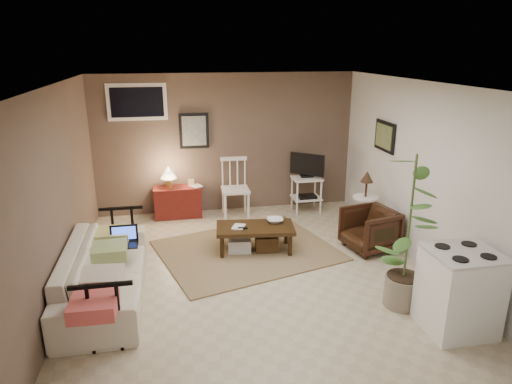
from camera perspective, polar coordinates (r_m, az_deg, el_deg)
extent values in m
plane|color=#C1B293|center=(6.04, -0.39, -10.00)|extent=(5.00, 5.00, 0.00)
cube|color=black|center=(7.86, -7.75, 7.59)|extent=(0.50, 0.03, 0.60)
cube|color=black|center=(7.19, 15.80, 6.72)|extent=(0.03, 0.60, 0.45)
cube|color=white|center=(7.79, -14.64, 10.82)|extent=(0.96, 0.03, 0.60)
cube|color=#89774F|center=(6.62, -1.13, -7.30)|extent=(2.78, 2.45, 0.02)
cube|color=#331F0D|center=(6.46, -0.10, -4.52)|extent=(1.15, 0.69, 0.05)
cylinder|color=#331F0D|center=(6.33, -4.27, -6.93)|extent=(0.06, 0.06, 0.35)
cylinder|color=#331F0D|center=(6.39, 4.29, -6.68)|extent=(0.06, 0.06, 0.35)
cylinder|color=#331F0D|center=(6.71, -4.27, -5.45)|extent=(0.06, 0.06, 0.35)
cylinder|color=#331F0D|center=(6.77, 3.79, -5.23)|extent=(0.06, 0.06, 0.35)
cube|color=black|center=(6.35, -1.68, -4.53)|extent=(0.14, 0.06, 0.02)
cube|color=#4F361C|center=(6.57, 1.34, -6.39)|extent=(0.35, 0.31, 0.24)
cube|color=silver|center=(6.55, -2.09, -6.63)|extent=(0.35, 0.31, 0.20)
imported|color=beige|center=(5.60, -18.52, -8.44)|extent=(0.64, 2.19, 0.85)
cube|color=black|center=(5.83, -16.17, -6.43)|extent=(0.34, 0.23, 0.02)
cube|color=black|center=(5.89, -16.17, -4.93)|extent=(0.34, 0.02, 0.21)
cube|color=blue|center=(5.88, -16.18, -4.96)|extent=(0.28, 0.00, 0.17)
cube|color=maroon|center=(7.95, -9.73, -1.23)|extent=(0.80, 0.35, 0.53)
cylinder|color=#AF9F43|center=(7.81, -10.82, 1.09)|extent=(0.09, 0.09, 0.18)
cone|color=beige|center=(7.75, -10.91, 2.46)|extent=(0.27, 0.27, 0.21)
cube|color=tan|center=(7.87, -8.12, 1.17)|extent=(0.11, 0.02, 0.13)
cube|color=white|center=(7.79, -2.59, 0.27)|extent=(0.47, 0.47, 0.04)
cylinder|color=white|center=(7.66, -3.84, -2.02)|extent=(0.04, 0.04, 0.46)
cylinder|color=white|center=(7.71, -0.94, -1.86)|extent=(0.04, 0.04, 0.46)
cylinder|color=white|center=(8.03, -4.12, -1.09)|extent=(0.04, 0.04, 0.46)
cylinder|color=white|center=(8.07, -1.36, -0.94)|extent=(0.04, 0.04, 0.46)
cube|color=white|center=(7.85, -2.83, 4.19)|extent=(0.46, 0.05, 0.07)
cube|color=white|center=(8.04, 6.36, 1.72)|extent=(0.49, 0.40, 0.04)
cube|color=white|center=(8.14, 6.28, -0.71)|extent=(0.49, 0.40, 0.03)
cylinder|color=white|center=(7.91, 5.16, -0.75)|extent=(0.03, 0.03, 0.63)
cylinder|color=white|center=(8.04, 8.12, -0.56)|extent=(0.03, 0.03, 0.63)
cylinder|color=white|center=(8.22, 4.51, -0.02)|extent=(0.03, 0.03, 0.63)
cylinder|color=white|center=(8.34, 7.37, 0.15)|extent=(0.03, 0.03, 0.63)
cube|color=black|center=(8.03, 6.38, 2.03)|extent=(0.22, 0.13, 0.03)
cube|color=black|center=(7.97, 6.43, 3.46)|extent=(0.52, 0.43, 0.38)
cube|color=#F0A35D|center=(7.97, 6.43, 3.46)|extent=(0.42, 0.35, 0.30)
cube|color=black|center=(8.10, 6.38, -0.69)|extent=(0.31, 0.22, 0.09)
cylinder|color=white|center=(7.38, 13.19, -5.03)|extent=(0.27, 0.27, 0.03)
cylinder|color=white|center=(7.28, 13.35, -2.90)|extent=(0.05, 0.05, 0.57)
cylinder|color=white|center=(7.18, 13.52, -0.68)|extent=(0.38, 0.38, 0.03)
cylinder|color=black|center=(7.14, 13.60, 0.41)|extent=(0.03, 0.03, 0.25)
cone|color=#372516|center=(7.08, 13.71, 1.89)|extent=(0.19, 0.19, 0.17)
imported|color=black|center=(6.75, 14.05, -4.33)|extent=(0.74, 0.77, 0.67)
cylinder|color=gray|center=(5.51, 17.80, -11.69)|extent=(0.40, 0.40, 0.36)
cylinder|color=#4C602D|center=(5.15, 18.71, -3.08)|extent=(0.03, 0.03, 1.39)
cube|color=white|center=(5.18, 24.01, -11.37)|extent=(0.66, 0.61, 0.85)
cube|color=silver|center=(4.99, 24.64, -6.95)|extent=(0.68, 0.63, 0.03)
cylinder|color=black|center=(4.79, 24.21, -7.67)|extent=(0.15, 0.15, 0.01)
cylinder|color=black|center=(4.96, 27.08, -7.20)|extent=(0.15, 0.15, 0.01)
cylinder|color=black|center=(5.01, 22.28, -6.30)|extent=(0.15, 0.15, 0.01)
cylinder|color=black|center=(5.18, 25.09, -5.90)|extent=(0.15, 0.15, 0.01)
imported|color=#331F0D|center=(6.56, 2.39, -2.83)|extent=(0.24, 0.08, 0.24)
imported|color=#331F0D|center=(6.39, -2.90, -3.46)|extent=(0.15, 0.08, 0.22)
imported|color=#331F0D|center=(7.79, -8.00, 1.32)|extent=(0.15, 0.08, 0.21)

